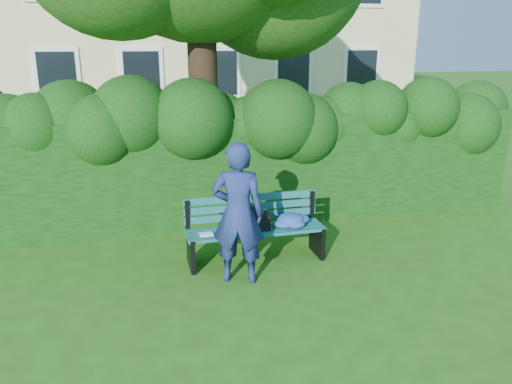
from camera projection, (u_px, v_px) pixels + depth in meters
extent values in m
plane|color=#275713|center=(267.00, 273.00, 6.63)|extent=(80.00, 80.00, 0.00)
cube|color=white|center=(57.00, 76.00, 14.48)|extent=(1.30, 0.08, 1.60)
cube|color=black|center=(57.00, 76.00, 14.44)|extent=(1.05, 0.04, 1.35)
cube|color=white|center=(142.00, 74.00, 15.04)|extent=(1.30, 0.08, 1.60)
cube|color=black|center=(142.00, 74.00, 15.00)|extent=(1.05, 0.04, 1.35)
cube|color=white|center=(220.00, 73.00, 15.60)|extent=(1.30, 0.08, 1.60)
cube|color=black|center=(220.00, 73.00, 15.56)|extent=(1.05, 0.04, 1.35)
cube|color=white|center=(293.00, 72.00, 16.16)|extent=(1.30, 0.08, 1.60)
cube|color=black|center=(293.00, 72.00, 16.12)|extent=(1.05, 0.04, 1.35)
cube|color=white|center=(361.00, 71.00, 16.72)|extent=(1.30, 0.08, 1.60)
cube|color=black|center=(362.00, 71.00, 16.68)|extent=(1.05, 0.04, 1.35)
cube|color=black|center=(233.00, 168.00, 8.41)|extent=(10.00, 1.00, 1.80)
cylinder|color=black|center=(203.00, 85.00, 7.99)|extent=(0.46, 0.46, 4.58)
cube|color=#0F4E47|center=(259.00, 235.00, 6.72)|extent=(1.92, 0.11, 0.04)
cube|color=#0F4E47|center=(257.00, 232.00, 6.83)|extent=(1.92, 0.11, 0.04)
cube|color=#0F4E47|center=(255.00, 229.00, 6.94)|extent=(1.92, 0.11, 0.04)
cube|color=#0F4E47|center=(253.00, 226.00, 7.05)|extent=(1.92, 0.11, 0.04)
cube|color=#0F4E47|center=(251.00, 215.00, 7.09)|extent=(1.92, 0.04, 0.10)
cube|color=#0F4E47|center=(251.00, 207.00, 7.06)|extent=(1.92, 0.04, 0.10)
cube|color=#0F4E47|center=(251.00, 198.00, 7.03)|extent=(1.92, 0.04, 0.10)
cube|color=black|center=(191.00, 252.00, 6.74)|extent=(0.06, 0.50, 0.44)
cube|color=black|center=(187.00, 216.00, 6.85)|extent=(0.06, 0.06, 0.45)
cube|color=black|center=(191.00, 239.00, 6.63)|extent=(0.06, 0.42, 0.05)
cube|color=black|center=(317.00, 240.00, 7.17)|extent=(0.06, 0.50, 0.44)
cube|color=black|center=(312.00, 206.00, 7.28)|extent=(0.06, 0.06, 0.45)
cube|color=black|center=(319.00, 227.00, 7.06)|extent=(0.06, 0.42, 0.05)
cube|color=white|center=(206.00, 234.00, 6.67)|extent=(0.18, 0.13, 0.02)
cube|color=black|center=(253.00, 222.00, 6.84)|extent=(0.44, 0.24, 0.22)
imported|color=navy|center=(238.00, 214.00, 6.18)|extent=(0.77, 0.63, 1.81)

